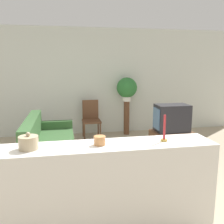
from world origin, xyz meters
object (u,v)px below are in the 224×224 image
wooden_chair (91,117)px  couch (48,146)px  decorative_bowl (29,143)px  television (172,118)px  potted_plant (127,88)px

wooden_chair → couch: bearing=-124.3°
wooden_chair → decorative_bowl: 3.78m
wooden_chair → decorative_bowl: (-0.97, -3.61, 0.54)m
couch → television: television is taller
couch → potted_plant: 2.59m
couch → decorative_bowl: size_ratio=10.01×
couch → wooden_chair: wooden_chair is taller
potted_plant → television: bearing=-69.4°
couch → television: (2.45, 0.03, 0.44)m
television → potted_plant: potted_plant is taller
couch → television: size_ratio=2.77×
television → potted_plant: (-0.56, 1.49, 0.48)m
couch → television: bearing=0.7°
decorative_bowl → potted_plant: bearing=63.0°
wooden_chair → potted_plant: 1.17m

